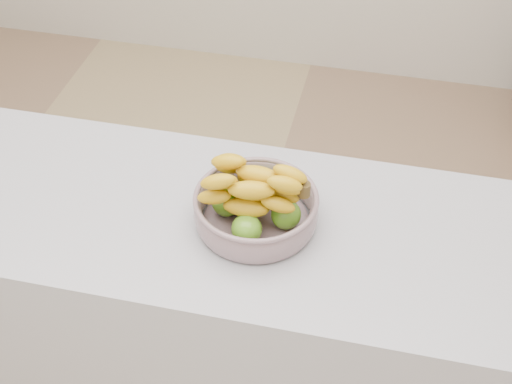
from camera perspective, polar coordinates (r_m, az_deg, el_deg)
ground at (r=2.56m, az=-3.30°, el=-13.70°), size 4.00×4.00×0.00m
counter at (r=2.11m, az=-4.97°, el=-10.38°), size 2.00×0.60×0.90m
fruit_bowl at (r=1.69m, az=-0.02°, el=-1.06°), size 0.30×0.30×0.18m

